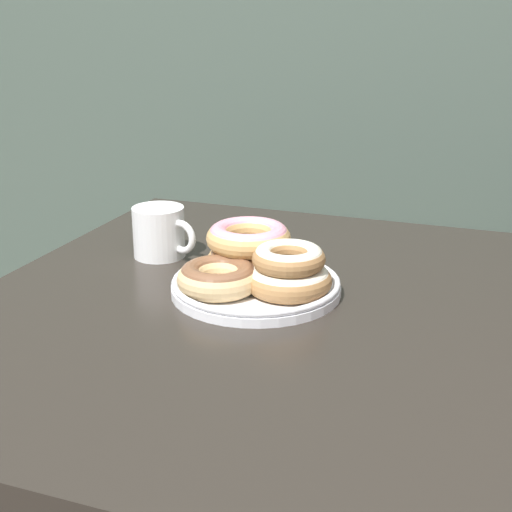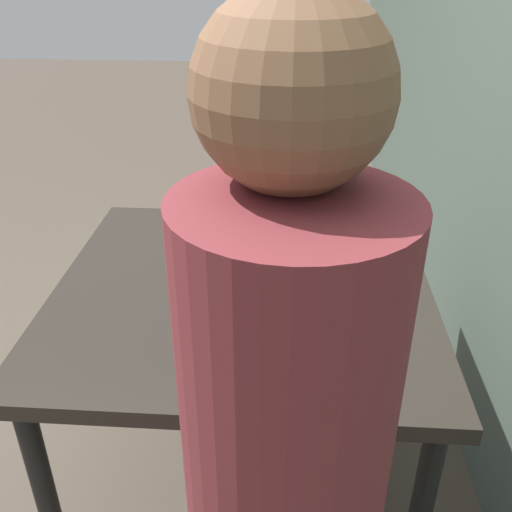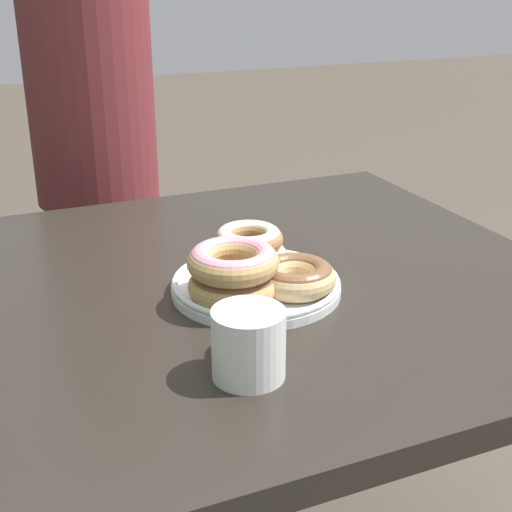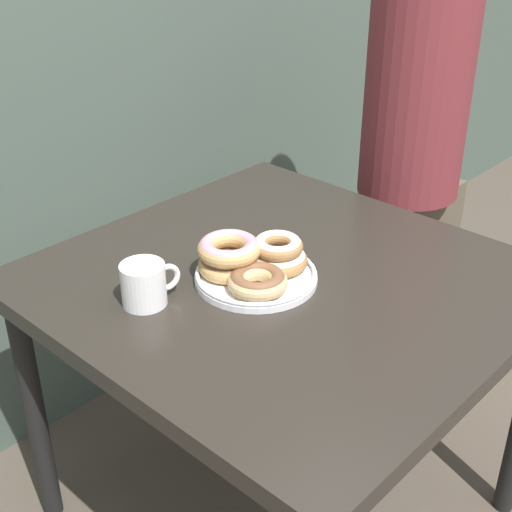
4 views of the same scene
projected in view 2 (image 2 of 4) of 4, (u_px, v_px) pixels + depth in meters
ground_plane at (129, 466)px, 1.86m from camera, size 14.00×14.00×0.00m
dining_table at (243, 310)px, 1.53m from camera, size 0.94×0.97×0.71m
donut_plate at (259, 262)px, 1.52m from camera, size 0.27×0.27×0.09m
coffee_mug at (295, 226)px, 1.69m from camera, size 0.13×0.09×0.09m
person_figure at (285, 507)px, 0.84m from camera, size 0.35×0.29×1.47m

